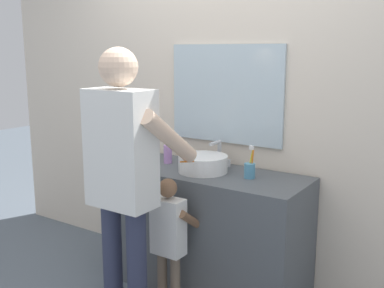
% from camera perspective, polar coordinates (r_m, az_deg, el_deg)
% --- Properties ---
extents(back_wall, '(4.40, 0.10, 2.70)m').
position_cam_1_polar(back_wall, '(3.28, 4.61, 6.49)').
color(back_wall, beige).
rests_on(back_wall, ground).
extents(vanity_cabinet, '(1.40, 0.54, 0.84)m').
position_cam_1_polar(vanity_cabinet, '(3.23, 1.51, -10.59)').
color(vanity_cabinet, '#4C5156').
rests_on(vanity_cabinet, ground).
extents(sink_basin, '(0.33, 0.33, 0.11)m').
position_cam_1_polar(sink_basin, '(3.06, 1.36, -2.41)').
color(sink_basin, white).
rests_on(sink_basin, vanity_cabinet).
extents(faucet, '(0.18, 0.14, 0.18)m').
position_cam_1_polar(faucet, '(3.23, 3.29, -1.27)').
color(faucet, '#B7BABF').
rests_on(faucet, vanity_cabinet).
extents(toothbrush_cup, '(0.07, 0.07, 0.21)m').
position_cam_1_polar(toothbrush_cup, '(2.94, 7.14, -3.17)').
color(toothbrush_cup, '#4C8EB2').
rests_on(toothbrush_cup, vanity_cabinet).
extents(soap_bottle, '(0.06, 0.06, 0.17)m').
position_cam_1_polar(soap_bottle, '(3.30, -3.00, -1.22)').
color(soap_bottle, '#B27FC6').
rests_on(soap_bottle, vanity_cabinet).
extents(child_toddler, '(0.27, 0.27, 0.88)m').
position_cam_1_polar(child_toddler, '(2.88, -2.84, -11.09)').
color(child_toddler, '#6B5B4C').
rests_on(child_toddler, ground).
extents(adult_parent, '(0.51, 0.54, 1.65)m').
position_cam_1_polar(adult_parent, '(2.64, -8.47, -2.70)').
color(adult_parent, '#2D334C').
rests_on(adult_parent, ground).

